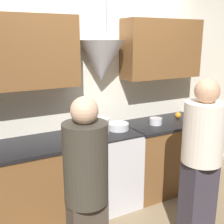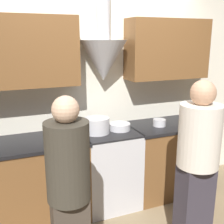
% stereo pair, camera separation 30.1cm
% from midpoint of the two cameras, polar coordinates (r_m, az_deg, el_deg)
% --- Properties ---
extents(ground_plane, '(12.00, 12.00, 0.00)m').
position_cam_midpoint_polar(ground_plane, '(3.34, 4.23, -20.59)').
color(ground_plane, '#847051').
extents(wall_back, '(8.40, 0.53, 2.60)m').
position_cam_midpoint_polar(wall_back, '(3.24, -1.44, 6.70)').
color(wall_back, silver).
rests_on(wall_back, ground_plane).
extents(counter_left, '(1.61, 0.62, 0.91)m').
position_cam_midpoint_polar(counter_left, '(3.11, -17.55, -14.24)').
color(counter_left, brown).
rests_on(counter_left, ground_plane).
extents(counter_right, '(1.05, 0.62, 0.91)m').
position_cam_midpoint_polar(counter_right, '(3.73, 13.71, -8.96)').
color(counter_right, brown).
rests_on(counter_right, ground_plane).
extents(stove_range, '(0.62, 0.60, 0.91)m').
position_cam_midpoint_polar(stove_range, '(3.35, 1.96, -11.31)').
color(stove_range, silver).
rests_on(stove_range, ground_plane).
extents(stock_pot, '(0.28, 0.28, 0.17)m').
position_cam_midpoint_polar(stock_pot, '(3.09, -0.31, -2.77)').
color(stock_pot, silver).
rests_on(stock_pot, stove_range).
extents(mixing_bowl, '(0.24, 0.24, 0.08)m').
position_cam_midpoint_polar(mixing_bowl, '(3.22, 4.26, -3.01)').
color(mixing_bowl, silver).
rests_on(mixing_bowl, stove_range).
extents(orange_fruit, '(0.08, 0.08, 0.08)m').
position_cam_midpoint_polar(orange_fruit, '(3.75, 16.77, -1.01)').
color(orange_fruit, orange).
rests_on(orange_fruit, counter_right).
extents(saucepan, '(0.15, 0.15, 0.08)m').
position_cam_midpoint_polar(saucepan, '(3.43, 12.09, -2.15)').
color(saucepan, silver).
rests_on(saucepan, counter_right).
extents(person_foreground_left, '(0.30, 0.30, 1.58)m').
position_cam_midpoint_polar(person_foreground_left, '(2.03, -4.35, -16.51)').
color(person_foreground_left, '#473D33').
rests_on(person_foreground_left, ground_plane).
extents(person_foreground_right, '(0.37, 0.37, 1.60)m').
position_cam_midpoint_polar(person_foreground_right, '(2.67, 20.13, -9.40)').
color(person_foreground_right, '#38333D').
rests_on(person_foreground_right, ground_plane).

